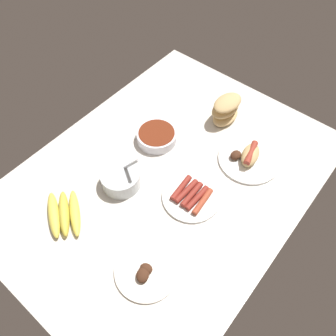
% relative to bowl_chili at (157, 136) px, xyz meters
% --- Properties ---
extents(ground_plane, '(1.20, 0.90, 0.03)m').
position_rel_bowl_chili_xyz_m(ground_plane, '(-0.11, -0.14, -0.04)').
color(ground_plane, silver).
extents(bowl_chili, '(0.15, 0.15, 0.04)m').
position_rel_bowl_chili_xyz_m(bowl_chili, '(0.00, 0.00, 0.00)').
color(bowl_chili, white).
rests_on(bowl_chili, ground_plane).
extents(banana_bunch, '(0.18, 0.21, 0.04)m').
position_rel_bowl_chili_xyz_m(banana_bunch, '(-0.45, 0.02, -0.01)').
color(banana_bunch, '#E5D14C').
rests_on(banana_bunch, ground_plane).
extents(plate_sausages, '(0.20, 0.20, 0.03)m').
position_rel_bowl_chili_xyz_m(plate_sausages, '(-0.12, -0.26, -0.01)').
color(plate_sausages, white).
rests_on(plate_sausages, ground_plane).
extents(bowl_coleslaw, '(0.14, 0.14, 0.16)m').
position_rel_bowl_chili_xyz_m(bowl_coleslaw, '(-0.23, -0.04, 0.01)').
color(bowl_coleslaw, silver).
rests_on(bowl_coleslaw, ground_plane).
extents(plate_grilled_meat, '(0.19, 0.19, 0.04)m').
position_rel_bowl_chili_xyz_m(plate_grilled_meat, '(-0.41, -0.31, -0.02)').
color(plate_grilled_meat, white).
rests_on(plate_grilled_meat, ground_plane).
extents(bread_stack, '(0.14, 0.10, 0.11)m').
position_rel_bowl_chili_xyz_m(bread_stack, '(0.26, -0.14, 0.03)').
color(bread_stack, '#DBB77A').
rests_on(bread_stack, ground_plane).
extents(plate_hotdog_assembled, '(0.23, 0.23, 0.06)m').
position_rel_bowl_chili_xyz_m(plate_hotdog_assembled, '(0.14, -0.33, -0.01)').
color(plate_hotdog_assembled, white).
rests_on(plate_hotdog_assembled, ground_plane).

